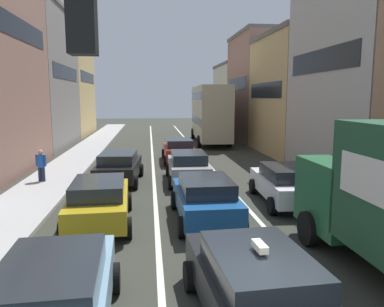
% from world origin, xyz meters
% --- Properties ---
extents(sidewalk_left, '(2.60, 64.00, 0.14)m').
position_xyz_m(sidewalk_left, '(-6.70, 20.00, 0.07)').
color(sidewalk_left, '#A2A2A2').
rests_on(sidewalk_left, ground).
extents(lane_stripe_left, '(0.16, 60.00, 0.01)m').
position_xyz_m(lane_stripe_left, '(-1.70, 20.00, 0.01)').
color(lane_stripe_left, silver).
rests_on(lane_stripe_left, ground).
extents(lane_stripe_right, '(0.16, 60.00, 0.01)m').
position_xyz_m(lane_stripe_right, '(1.70, 20.00, 0.01)').
color(lane_stripe_right, silver).
rests_on(lane_stripe_right, ground).
extents(building_row_right, '(7.20, 43.90, 10.93)m').
position_xyz_m(building_row_right, '(9.90, 20.77, 4.92)').
color(building_row_right, beige).
rests_on(building_row_right, ground).
extents(taxi_centre_lane_front, '(2.27, 4.40, 1.66)m').
position_xyz_m(taxi_centre_lane_front, '(-0.07, 1.43, 0.80)').
color(taxi_centre_lane_front, black).
rests_on(taxi_centre_lane_front, ground).
extents(sedan_left_lane_front, '(2.21, 4.38, 1.49)m').
position_xyz_m(sedan_left_lane_front, '(-3.53, 1.44, 0.80)').
color(sedan_left_lane_front, '#759EB7').
rests_on(sedan_left_lane_front, ground).
extents(sedan_centre_lane_second, '(2.10, 4.32, 1.49)m').
position_xyz_m(sedan_centre_lane_second, '(-0.08, 7.41, 0.80)').
color(sedan_centre_lane_second, '#194C8C').
rests_on(sedan_centre_lane_second, ground).
extents(wagon_left_lane_second, '(2.22, 4.38, 1.49)m').
position_xyz_m(wagon_left_lane_second, '(-3.54, 7.46, 0.80)').
color(wagon_left_lane_second, '#B29319').
rests_on(wagon_left_lane_second, ground).
extents(hatchback_centre_lane_third, '(2.10, 4.32, 1.49)m').
position_xyz_m(hatchback_centre_lane_third, '(-0.04, 13.29, 0.80)').
color(hatchback_centre_lane_third, gray).
rests_on(hatchback_centre_lane_third, ground).
extents(sedan_left_lane_third, '(2.30, 4.41, 1.49)m').
position_xyz_m(sedan_left_lane_third, '(-3.38, 13.54, 0.80)').
color(sedan_left_lane_third, black).
rests_on(sedan_left_lane_third, ground).
extents(coupe_centre_lane_fourth, '(2.07, 4.30, 1.49)m').
position_xyz_m(coupe_centre_lane_fourth, '(-0.03, 19.11, 0.80)').
color(coupe_centre_lane_fourth, '#A51E1E').
rests_on(coupe_centre_lane_fourth, ground).
extents(sedan_right_lane_behind_truck, '(2.22, 4.38, 1.49)m').
position_xyz_m(sedan_right_lane_behind_truck, '(3.34, 9.17, 0.80)').
color(sedan_right_lane_behind_truck, silver).
rests_on(sedan_right_lane_behind_truck, ground).
extents(bus_mid_queue_primary, '(3.12, 10.59, 5.06)m').
position_xyz_m(bus_mid_queue_primary, '(3.57, 29.00, 2.83)').
color(bus_mid_queue_primary, '#BFB793').
rests_on(bus_mid_queue_primary, ground).
extents(pedestrian_mid_sidewalk, '(0.52, 0.34, 1.66)m').
position_xyz_m(pedestrian_mid_sidewalk, '(-7.01, 13.63, 0.95)').
color(pedestrian_mid_sidewalk, '#262D47').
rests_on(pedestrian_mid_sidewalk, ground).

